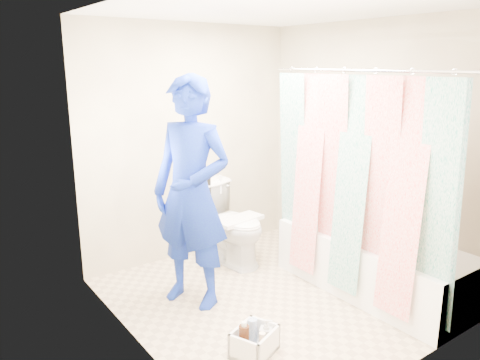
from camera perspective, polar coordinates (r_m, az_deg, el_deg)
floor at (r=4.24m, az=3.49°, el=-14.16°), size 2.60×2.60×0.00m
ceiling at (r=3.76m, az=4.06°, el=20.06°), size 2.40×2.60×0.02m
wall_back at (r=4.88m, az=-6.07°, el=4.48°), size 2.40×0.02×2.40m
wall_front at (r=2.98m, az=19.95°, el=-2.49°), size 2.40×0.02×2.40m
wall_left at (r=3.21m, az=-12.96°, el=-0.81°), size 0.02×2.60×2.40m
wall_right at (r=4.67m, az=15.18°, el=3.65°), size 0.02×2.60×2.40m
bathtub at (r=4.42m, az=15.82°, el=-9.64°), size 0.70×1.75×0.50m
curtain_rod at (r=3.81m, az=14.36°, el=12.81°), size 0.02×1.90×0.02m
shower_curtain at (r=3.93m, az=13.55°, el=-0.84°), size 0.06×1.75×1.80m
toilet at (r=4.80m, az=-1.22°, el=-5.31°), size 0.57×0.87×0.83m
tank_lid at (r=4.68m, az=-0.12°, el=-4.87°), size 0.53×0.29×0.04m
tank_internals at (r=4.81m, az=-3.44°, el=-0.27°), size 0.20×0.07×0.27m
plumber at (r=3.87m, az=-5.95°, el=-1.62°), size 0.73×0.84×1.93m
cleaning_caddy at (r=3.51m, az=1.87°, el=-19.08°), size 0.38×0.35×0.24m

